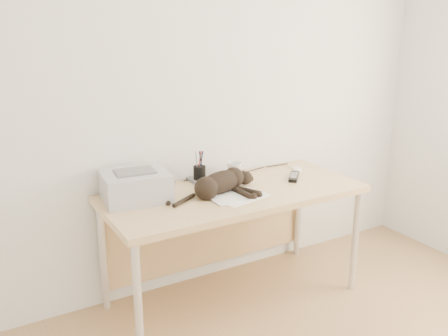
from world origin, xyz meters
TOP-DOWN VIEW (x-y plane):
  - wall_back at (0.00, 1.75)m, footprint 3.50×0.00m
  - desk at (0.00, 1.48)m, footprint 1.60×0.70m
  - printer at (-0.57, 1.54)m, footprint 0.40×0.35m
  - papers at (-0.04, 1.29)m, footprint 0.35×0.27m
  - cat at (-0.10, 1.39)m, footprint 0.63×0.31m
  - mug at (0.15, 1.63)m, footprint 0.14×0.14m
  - pen_cup at (-0.11, 1.64)m, footprint 0.08×0.08m
  - remote_grey at (-0.13, 1.64)m, footprint 0.05×0.18m
  - remote_black at (0.47, 1.41)m, footprint 0.17×0.18m
  - mouse at (0.61, 1.55)m, footprint 0.08×0.11m
  - cable_tangle at (0.00, 1.70)m, footprint 1.36×0.07m

SIDE VIEW (x-z plane):
  - desk at x=0.00m, z-range 0.24..0.98m
  - papers at x=-0.04m, z-range 0.74..0.75m
  - cable_tangle at x=0.00m, z-range 0.74..0.75m
  - remote_grey at x=-0.13m, z-range 0.74..0.76m
  - remote_black at x=0.47m, z-range 0.74..0.76m
  - mouse at x=0.61m, z-range 0.74..0.77m
  - mug at x=0.15m, z-range 0.74..0.84m
  - pen_cup at x=-0.11m, z-range 0.70..0.90m
  - cat at x=-0.10m, z-range 0.73..0.87m
  - printer at x=-0.57m, z-range 0.74..0.91m
  - wall_back at x=0.00m, z-range -0.45..3.05m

